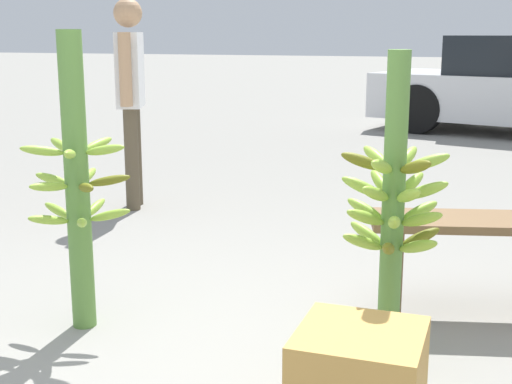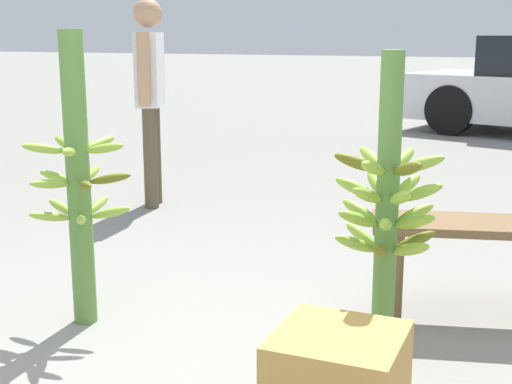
# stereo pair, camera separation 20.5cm
# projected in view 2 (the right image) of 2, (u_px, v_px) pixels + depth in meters

# --- Properties ---
(banana_stalk_left) EXTENTS (0.48, 0.47, 1.36)m
(banana_stalk_left) POSITION_uv_depth(u_px,v_px,m) (78.00, 181.00, 3.25)
(banana_stalk_left) COLOR #5B8C3D
(banana_stalk_left) RESTS_ON ground_plane
(banana_stalk_center) EXTENTS (0.44, 0.44, 1.28)m
(banana_stalk_center) POSITION_uv_depth(u_px,v_px,m) (387.00, 209.00, 2.83)
(banana_stalk_center) COLOR #5B8C3D
(banana_stalk_center) RESTS_ON ground_plane
(vendor_person) EXTENTS (0.30, 0.57, 1.59)m
(vendor_person) POSITION_uv_depth(u_px,v_px,m) (150.00, 84.00, 5.47)
(vendor_person) COLOR brown
(vendor_person) RESTS_ON ground_plane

